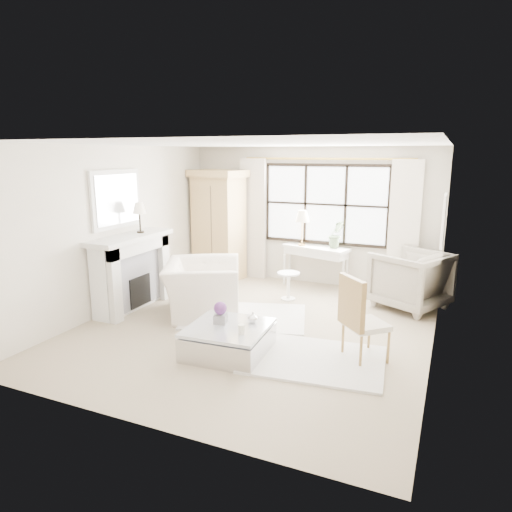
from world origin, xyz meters
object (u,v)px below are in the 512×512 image
Objects in this scene: console_table at (315,266)px; club_armchair at (203,288)px; armoire at (219,224)px; coffee_table at (228,340)px.

club_armchair is (-1.22, -2.29, 0.03)m from console_table.
armoire is at bearing -160.26° from console_table.
club_armchair reaches higher than console_table.
console_table is at bearing 17.50° from armoire.
console_table is at bearing -53.95° from club_armchair.
console_table is 1.29× the size of coffee_table.
armoire is 1.63× the size of console_table.
armoire reaches higher than club_armchair.
armoire is at bearing 116.30° from coffee_table.
armoire is 1.69× the size of club_armchair.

